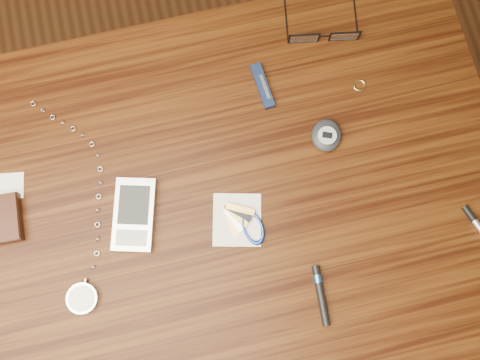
{
  "coord_description": "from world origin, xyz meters",
  "views": [
    {
      "loc": [
        0.0,
        -0.16,
        1.64
      ],
      "look_at": [
        0.04,
        0.02,
        0.76
      ],
      "focal_mm": 40.0,
      "sensor_mm": 36.0,
      "label": 1
    }
  ],
  "objects_px": {
    "desk": "(220,210)",
    "pocket_knife": "(262,86)",
    "pda_phone": "(134,215)",
    "notepad_keys": "(245,223)",
    "pedometer": "(326,135)",
    "pocket_watch": "(82,289)",
    "eyeglasses": "(324,34)"
  },
  "relations": [
    {
      "from": "eyeglasses",
      "to": "notepad_keys",
      "type": "distance_m",
      "value": 0.37
    },
    {
      "from": "pocket_knife",
      "to": "pocket_watch",
      "type": "bearing_deg",
      "value": -143.29
    },
    {
      "from": "eyeglasses",
      "to": "pocket_knife",
      "type": "bearing_deg",
      "value": -151.94
    },
    {
      "from": "pedometer",
      "to": "desk",
      "type": "bearing_deg",
      "value": -161.98
    },
    {
      "from": "pda_phone",
      "to": "notepad_keys",
      "type": "height_order",
      "value": "pda_phone"
    },
    {
      "from": "desk",
      "to": "pocket_knife",
      "type": "bearing_deg",
      "value": 56.34
    },
    {
      "from": "pocket_watch",
      "to": "pda_phone",
      "type": "distance_m",
      "value": 0.15
    },
    {
      "from": "pda_phone",
      "to": "pocket_knife",
      "type": "height_order",
      "value": "pda_phone"
    },
    {
      "from": "pocket_watch",
      "to": "pedometer",
      "type": "height_order",
      "value": "pedometer"
    },
    {
      "from": "eyeglasses",
      "to": "pocket_knife",
      "type": "xyz_separation_m",
      "value": [
        -0.13,
        -0.07,
        -0.01
      ]
    },
    {
      "from": "pocket_watch",
      "to": "pda_phone",
      "type": "height_order",
      "value": "pda_phone"
    },
    {
      "from": "pocket_watch",
      "to": "notepad_keys",
      "type": "relative_size",
      "value": 3.59
    },
    {
      "from": "notepad_keys",
      "to": "desk",
      "type": "bearing_deg",
      "value": 126.34
    },
    {
      "from": "pda_phone",
      "to": "eyeglasses",
      "type": "bearing_deg",
      "value": 31.77
    },
    {
      "from": "desk",
      "to": "pocket_knife",
      "type": "relative_size",
      "value": 11.7
    },
    {
      "from": "pocket_watch",
      "to": "pocket_knife",
      "type": "height_order",
      "value": "pocket_watch"
    },
    {
      "from": "desk",
      "to": "pocket_knife",
      "type": "distance_m",
      "value": 0.24
    },
    {
      "from": "pda_phone",
      "to": "pedometer",
      "type": "bearing_deg",
      "value": 9.66
    },
    {
      "from": "pda_phone",
      "to": "pocket_watch",
      "type": "bearing_deg",
      "value": -136.28
    },
    {
      "from": "eyeglasses",
      "to": "pda_phone",
      "type": "height_order",
      "value": "eyeglasses"
    },
    {
      "from": "desk",
      "to": "eyeglasses",
      "type": "height_order",
      "value": "eyeglasses"
    },
    {
      "from": "pedometer",
      "to": "notepad_keys",
      "type": "xyz_separation_m",
      "value": [
        -0.17,
        -0.11,
        -0.01
      ]
    },
    {
      "from": "pocket_watch",
      "to": "pocket_knife",
      "type": "relative_size",
      "value": 4.44
    },
    {
      "from": "pda_phone",
      "to": "pocket_knife",
      "type": "relative_size",
      "value": 1.58
    },
    {
      "from": "desk",
      "to": "pedometer",
      "type": "xyz_separation_m",
      "value": [
        0.21,
        0.07,
        0.11
      ]
    },
    {
      "from": "eyeglasses",
      "to": "pda_phone",
      "type": "distance_m",
      "value": 0.46
    },
    {
      "from": "pedometer",
      "to": "notepad_keys",
      "type": "height_order",
      "value": "pedometer"
    },
    {
      "from": "pda_phone",
      "to": "pocket_knife",
      "type": "xyz_separation_m",
      "value": [
        0.26,
        0.17,
        -0.0
      ]
    },
    {
      "from": "notepad_keys",
      "to": "pda_phone",
      "type": "bearing_deg",
      "value": 162.66
    },
    {
      "from": "desk",
      "to": "pda_phone",
      "type": "relative_size",
      "value": 7.41
    },
    {
      "from": "pedometer",
      "to": "pocket_knife",
      "type": "height_order",
      "value": "pedometer"
    },
    {
      "from": "desk",
      "to": "eyeglasses",
      "type": "distance_m",
      "value": 0.37
    }
  ]
}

